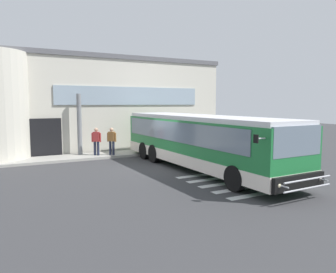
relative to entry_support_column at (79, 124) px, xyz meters
The scene contains 9 objects.
ground_plane 6.36m from the entry_support_column, 63.65° to the right, with size 80.00×90.00×0.02m, color #353538.
bay_paint_stripes 10.87m from the entry_support_column, 64.03° to the right, with size 4.40×3.96×0.01m.
terminal_building 6.55m from the entry_support_column, 71.75° to the left, with size 17.93×13.80×6.51m.
boarding_curb 3.36m from the entry_support_column, 12.64° to the right, with size 20.13×2.00×0.15m, color #9E9B93.
entry_support_column is the anchor object (origin of this frame).
bus_main_foreground 7.99m from the entry_support_column, 56.04° to the right, with size 3.02×12.36×2.70m.
passenger_near_column 1.47m from the entry_support_column, 44.90° to the right, with size 0.52×0.50×1.68m.
passenger_by_doorway 2.23m from the entry_support_column, 34.06° to the right, with size 0.47×0.42×1.68m.
safety_bollard_yellow 5.69m from the entry_support_column, 19.22° to the right, with size 0.18×0.18×0.90m, color yellow.
Camera 1 is at (-7.12, -14.54, 3.31)m, focal length 34.33 mm.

